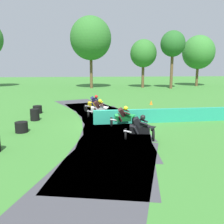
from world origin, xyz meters
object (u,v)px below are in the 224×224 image
object	(u,v)px
motorcycle_fourth_yellow	(95,103)
motorcycle_lead_black	(141,128)
motorcycle_chase_green	(124,117)
tire_stack_mid_a	(21,127)
traffic_cone	(151,102)
tire_stack_mid_b	(35,115)
motorcycle_trailing_white	(99,109)
tire_stack_far	(37,109)

from	to	relation	value
motorcycle_fourth_yellow	motorcycle_lead_black	bearing A→B (deg)	-75.49
motorcycle_chase_green	tire_stack_mid_a	xyz separation A→B (m)	(-5.97, -0.78, -0.33)
motorcycle_lead_black	traffic_cone	xyz separation A→B (m)	(3.28, 11.04, -0.43)
motorcycle_chase_green	tire_stack_mid_b	bearing A→B (deg)	159.34
motorcycle_lead_black	traffic_cone	size ratio (longest dim) A/B	3.88
tire_stack_mid_b	tire_stack_mid_a	bearing A→B (deg)	-92.07
motorcycle_trailing_white	tire_stack_far	world-z (taller)	motorcycle_trailing_white
motorcycle_lead_black	traffic_cone	bearing A→B (deg)	73.47
motorcycle_fourth_yellow	traffic_cone	xyz separation A→B (m)	(5.41, 2.78, -0.42)
motorcycle_fourth_yellow	tire_stack_far	world-z (taller)	motorcycle_fourth_yellow
motorcycle_chase_green	motorcycle_trailing_white	distance (m)	3.19
motorcycle_lead_black	tire_stack_far	bearing A→B (deg)	130.85
motorcycle_lead_black	motorcycle_chase_green	distance (m)	2.97
motorcycle_trailing_white	tire_stack_mid_a	xyz separation A→B (m)	(-4.53, -3.63, -0.34)
tire_stack_far	motorcycle_chase_green	bearing A→B (deg)	-37.56
motorcycle_fourth_yellow	tire_stack_mid_a	xyz separation A→B (m)	(-4.29, -6.12, -0.34)
tire_stack_mid_a	tire_stack_far	size ratio (longest dim) A/B	1.02
tire_stack_mid_a	tire_stack_mid_b	xyz separation A→B (m)	(0.11, 3.00, 0.10)
motorcycle_trailing_white	traffic_cone	distance (m)	7.39
motorcycle_lead_black	motorcycle_fourth_yellow	distance (m)	8.53
motorcycle_chase_green	tire_stack_far	distance (m)	7.84
tire_stack_mid_a	tire_stack_mid_b	world-z (taller)	tire_stack_mid_b
motorcycle_fourth_yellow	traffic_cone	size ratio (longest dim) A/B	3.94
tire_stack_far	motorcycle_fourth_yellow	bearing A→B (deg)	7.03
traffic_cone	motorcycle_chase_green	bearing A→B (deg)	-114.70
motorcycle_fourth_yellow	tire_stack_far	size ratio (longest dim) A/B	2.50
traffic_cone	motorcycle_lead_black	bearing A→B (deg)	-106.53
motorcycle_trailing_white	motorcycle_fourth_yellow	bearing A→B (deg)	95.49
motorcycle_chase_green	tire_stack_mid_b	xyz separation A→B (m)	(-5.87, 2.21, -0.23)
motorcycle_chase_green	tire_stack_mid_b	world-z (taller)	motorcycle_chase_green
tire_stack_mid_b	tire_stack_far	bearing A→B (deg)	97.61
motorcycle_lead_black	tire_stack_far	size ratio (longest dim) A/B	2.46
motorcycle_lead_black	tire_stack_far	distance (m)	10.19
motorcycle_trailing_white	tire_stack_mid_a	size ratio (longest dim) A/B	2.38
motorcycle_trailing_white	tire_stack_mid_b	bearing A→B (deg)	-171.81
tire_stack_far	traffic_cone	xyz separation A→B (m)	(9.94, 3.34, -0.08)
tire_stack_mid_b	tire_stack_far	xyz separation A→B (m)	(-0.34, 2.56, -0.10)
motorcycle_fourth_yellow	tire_stack_far	distance (m)	4.57
motorcycle_chase_green	tire_stack_mid_b	size ratio (longest dim) A/B	2.10
tire_stack_mid_b	motorcycle_trailing_white	bearing A→B (deg)	8.19
motorcycle_lead_black	motorcycle_trailing_white	distance (m)	6.08
tire_stack_mid_a	motorcycle_fourth_yellow	bearing A→B (deg)	54.96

